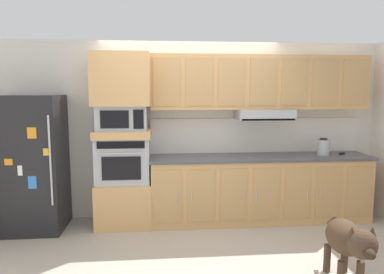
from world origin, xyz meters
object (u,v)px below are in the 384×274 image
(dog, at_px, (348,241))
(microwave, at_px, (123,118))
(refrigerator, at_px, (33,163))
(electric_kettle, at_px, (323,147))
(screwdriver, at_px, (343,153))
(built_in_oven, at_px, (124,159))

(dog, bearing_deg, microwave, -122.65)
(refrigerator, bearing_deg, microwave, 3.36)
(electric_kettle, bearing_deg, dog, -107.32)
(refrigerator, xyz_separation_m, electric_kettle, (3.91, 0.02, 0.15))
(electric_kettle, height_order, dog, electric_kettle)
(electric_kettle, relative_size, dog, 0.24)
(microwave, bearing_deg, screwdriver, -0.04)
(microwave, bearing_deg, built_in_oven, 179.23)
(dog, bearing_deg, electric_kettle, 168.80)
(built_in_oven, xyz_separation_m, dog, (2.22, -1.78, -0.46))
(screwdriver, distance_m, dog, 2.03)
(built_in_oven, height_order, microwave, microwave)
(electric_kettle, xyz_separation_m, dog, (-0.54, -1.73, -0.59))
(electric_kettle, bearing_deg, built_in_oven, 179.02)
(electric_kettle, distance_m, dog, 1.91)
(built_in_oven, xyz_separation_m, electric_kettle, (2.76, -0.05, 0.13))
(built_in_oven, height_order, electric_kettle, built_in_oven)
(screwdriver, relative_size, dog, 0.17)
(built_in_oven, distance_m, microwave, 0.56)
(electric_kettle, bearing_deg, screwdriver, 8.36)
(built_in_oven, bearing_deg, microwave, -0.77)
(microwave, height_order, screwdriver, microwave)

